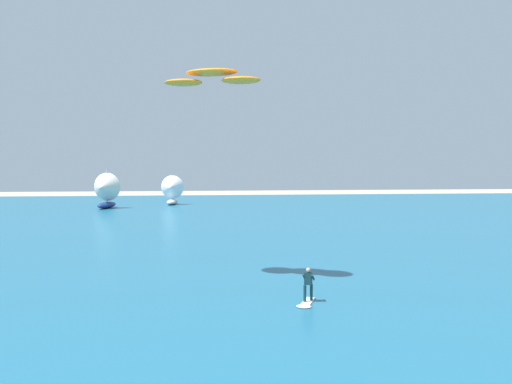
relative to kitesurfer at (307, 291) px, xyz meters
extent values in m
cube|color=#1E607F|center=(-3.27, 31.82, -0.65)|extent=(160.00, 90.00, 0.10)
cube|color=white|center=(0.08, 0.18, -0.58)|extent=(0.96, 1.46, 0.05)
cylinder|color=#143338|center=(-0.11, 0.06, -0.15)|extent=(0.14, 0.14, 0.80)
cylinder|color=#143338|center=(0.26, 0.29, -0.15)|extent=(0.14, 0.14, 0.80)
cube|color=#143338|center=(0.08, 0.18, 0.55)|extent=(0.42, 0.35, 0.60)
sphere|color=tan|center=(0.08, 0.18, 0.96)|extent=(0.22, 0.22, 0.22)
cylinder|color=#143338|center=(-0.09, 0.34, 0.60)|extent=(0.28, 0.50, 0.39)
cylinder|color=#143338|center=(0.31, 0.16, 0.60)|extent=(0.28, 0.50, 0.39)
ellipsoid|color=white|center=(-0.30, -0.69, -0.56)|extent=(0.88, 0.83, 0.08)
ellipsoid|color=orange|center=(-4.47, 5.32, 11.19)|extent=(3.47, 2.75, 0.35)
ellipsoid|color=orange|center=(-6.08, 5.91, 10.68)|extent=(2.71, 2.47, 0.35)
ellipsoid|color=orange|center=(-2.86, 4.73, 10.68)|extent=(2.71, 2.47, 0.35)
ellipsoid|color=silver|center=(-10.16, 56.07, -0.20)|extent=(2.14, 4.45, 0.80)
cylinder|color=silver|center=(-10.13, 56.26, 2.33)|extent=(0.13, 0.13, 4.27)
cone|color=white|center=(-10.28, 55.34, 2.12)|extent=(3.84, 2.42, 3.58)
ellipsoid|color=navy|center=(-19.12, 50.76, -0.15)|extent=(2.85, 5.06, 0.90)
cylinder|color=silver|center=(-19.06, 50.97, 2.69)|extent=(0.15, 0.15, 4.79)
cone|color=silver|center=(-19.33, 49.96, 2.45)|extent=(4.43, 3.08, 4.03)
camera|label=1|loc=(-4.76, -23.81, 6.25)|focal=35.82mm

